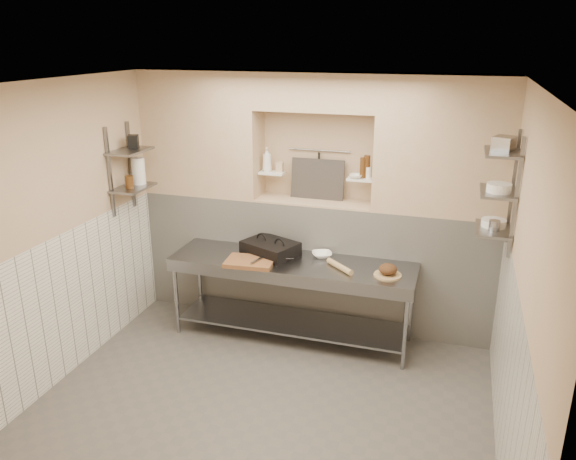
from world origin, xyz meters
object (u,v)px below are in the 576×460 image
at_px(cutting_board, 250,262).
at_px(mixing_bowl, 322,255).
at_px(jug_left, 138,171).
at_px(rolling_pin, 340,266).
at_px(bread_loaf, 388,269).
at_px(prep_table, 292,284).
at_px(bottle_soap, 267,159).
at_px(panini_press, 270,248).
at_px(bowl_alcove, 356,176).

distance_m(cutting_board, mixing_bowl, 0.79).
bearing_deg(mixing_bowl, jug_left, -173.52).
height_order(mixing_bowl, rolling_pin, rolling_pin).
xyz_separation_m(bread_loaf, jug_left, (-2.76, 0.07, 0.79)).
bearing_deg(cutting_board, prep_table, 25.94).
distance_m(cutting_board, rolling_pin, 0.93).
distance_m(mixing_bowl, bottle_soap, 1.23).
height_order(prep_table, rolling_pin, rolling_pin).
bearing_deg(prep_table, bottle_soap, 128.92).
relative_size(panini_press, rolling_pin, 1.71).
xyz_separation_m(prep_table, bowl_alcove, (0.54, 0.54, 1.09)).
bearing_deg(prep_table, jug_left, -179.77).
distance_m(rolling_pin, bread_loaf, 0.49).
relative_size(prep_table, bowl_alcove, 19.05).
relative_size(cutting_board, bowl_alcove, 3.64).
bearing_deg(panini_press, bowl_alcove, 50.46).
distance_m(cutting_board, bottle_soap, 1.20).
bearing_deg(bowl_alcove, rolling_pin, -91.81).
height_order(bottle_soap, bowl_alcove, bottle_soap).
xyz_separation_m(bread_loaf, bowl_alcove, (-0.47, 0.61, 0.76)).
height_order(bowl_alcove, jug_left, jug_left).
bearing_deg(bottle_soap, panini_press, -67.82).
bearing_deg(bowl_alcove, bottle_soap, 178.29).
relative_size(cutting_board, mixing_bowl, 2.34).
height_order(prep_table, bowl_alcove, bowl_alcove).
bearing_deg(cutting_board, bread_loaf, 4.83).
height_order(rolling_pin, bowl_alcove, bowl_alcove).
bearing_deg(mixing_bowl, rolling_pin, -47.14).
height_order(prep_table, bottle_soap, bottle_soap).
relative_size(bottle_soap, jug_left, 0.93).
xyz_separation_m(panini_press, bowl_alcove, (0.82, 0.43, 0.76)).
height_order(cutting_board, jug_left, jug_left).
xyz_separation_m(rolling_pin, jug_left, (-2.27, 0.04, 0.83)).
height_order(prep_table, cutting_board, cutting_board).
distance_m(panini_press, mixing_bowl, 0.56).
xyz_separation_m(cutting_board, bottle_soap, (-0.07, 0.76, 0.92)).
relative_size(bread_loaf, bottle_soap, 0.68).
bearing_deg(bread_loaf, cutting_board, -175.17).
bearing_deg(bottle_soap, cutting_board, -84.97).
height_order(bottle_soap, jug_left, bottle_soap).
height_order(panini_press, bowl_alcove, bowl_alcove).
bearing_deg(mixing_bowl, bottle_soap, 154.54).
xyz_separation_m(mixing_bowl, bottle_soap, (-0.73, 0.35, 0.92)).
bearing_deg(bread_loaf, bottle_soap, 156.42).
bearing_deg(bread_loaf, prep_table, 175.90).
distance_m(mixing_bowl, jug_left, 2.19).
bearing_deg(rolling_pin, panini_press, 168.49).
height_order(panini_press, cutting_board, panini_press).
distance_m(prep_table, panini_press, 0.45).
distance_m(prep_table, bowl_alcove, 1.33).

